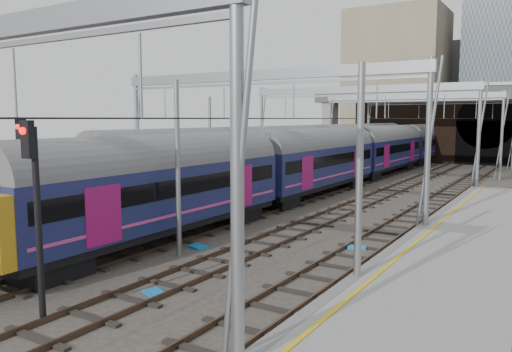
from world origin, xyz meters
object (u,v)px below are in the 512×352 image
Objects in this scene: train_second at (313,152)px; train_main at (357,154)px; relay_cabinet at (12,229)px; signal_near_centre at (35,199)px; signal_near_left at (26,175)px.

train_main is at bearing 3.14° from train_second.
train_main is 28.35m from relay_cabinet.
train_second is at bearing -176.86° from train_main.
train_second is 33.06m from signal_near_centre.
signal_near_centre is at bearing -77.60° from train_second.
train_main is 11.87× the size of signal_near_left.
signal_near_centre is (7.09, -32.28, 0.84)m from train_second.
train_second is 43.42× the size of relay_cabinet.
relay_cabinet is at bearing 155.58° from signal_near_centre.
relay_cabinet is (-8.89, 4.81, -2.81)m from signal_near_centre.
signal_near_left is at bearing 152.29° from signal_near_centre.
relay_cabinet is (-1.80, -27.47, -1.97)m from train_second.
train_main is 56.13× the size of relay_cabinet.
train_main reaches higher than relay_cabinet.
signal_near_centre is at bearing -23.32° from relay_cabinet.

